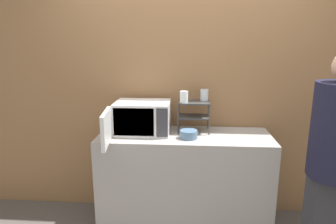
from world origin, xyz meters
The scene contains 7 objects.
wall_back centered at (0.00, 0.62, 1.30)m, with size 8.00×0.06×2.60m.
counter centered at (0.00, 0.29, 0.46)m, with size 1.59×0.58×0.92m.
microwave centered at (-0.41, 0.31, 1.06)m, with size 0.53×0.76×0.29m.
dish_rack centered at (0.08, 0.40, 1.12)m, with size 0.29×0.22×0.29m.
glass_front_left centered at (-0.01, 0.34, 1.26)m, with size 0.08×0.08×0.11m.
glass_back_right centered at (0.18, 0.46, 1.26)m, with size 0.08×0.08×0.11m.
bowl centered at (0.04, 0.19, 0.95)m, with size 0.15×0.15×0.07m.
Camera 1 is at (0.03, -2.35, 1.76)m, focal length 32.00 mm.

